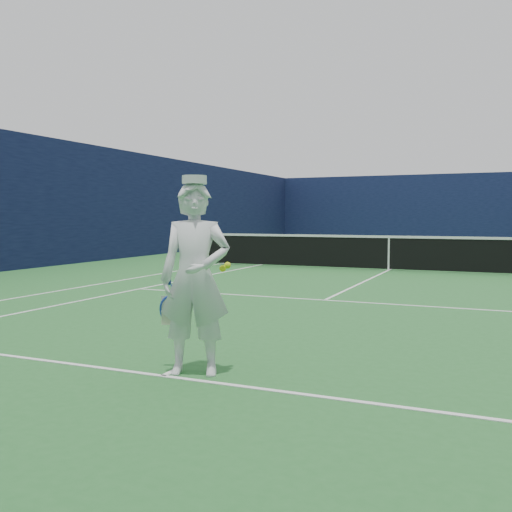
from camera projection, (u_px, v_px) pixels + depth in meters
The scene contains 5 objects.
ground at pixel (388, 270), 16.43m from camera, with size 80.00×80.00×0.00m, color #27672C.
court_markings at pixel (388, 270), 16.43m from camera, with size 11.03×23.83×0.01m.
windscreen_fence at pixel (390, 201), 16.29m from camera, with size 20.12×36.12×4.00m.
tennis_net at pixel (389, 251), 16.39m from camera, with size 12.88×0.09×1.07m.
tennis_player at pixel (195, 278), 5.59m from camera, with size 0.89×0.66×1.96m.
Camera 1 is at (3.01, -16.53, 1.56)m, focal length 40.00 mm.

